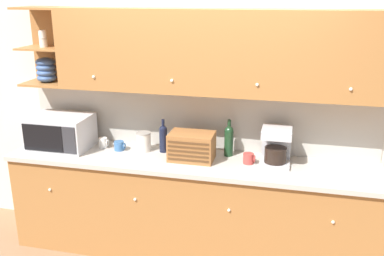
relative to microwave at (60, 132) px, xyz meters
name	(u,v)px	position (x,y,z in m)	size (l,w,h in m)	color
ground_plane	(197,233)	(1.25, 0.29, -1.08)	(24.00, 24.00, 0.00)	#896647
wall_back	(198,109)	(1.25, 0.32, 0.22)	(5.64, 0.06, 2.60)	beige
counter_unit	(190,206)	(1.25, -0.01, -0.62)	(3.26, 0.64, 0.93)	#A36B38
backsplash_panel	(197,118)	(1.25, 0.29, 0.13)	(3.24, 0.01, 0.57)	#B7B2A8
upper_cabinets	(211,52)	(1.40, 0.13, 0.77)	(3.24, 0.35, 0.70)	#A36B38
microwave	(60,132)	(0.00, 0.00, 0.00)	(0.56, 0.41, 0.31)	silver
mug_patterned_third	(103,143)	(0.39, 0.09, -0.11)	(0.09, 0.08, 0.09)	silver
mug	(119,146)	(0.56, 0.05, -0.11)	(0.10, 0.09, 0.09)	#38669E
storage_canister	(144,142)	(0.79, 0.09, -0.06)	(0.14, 0.14, 0.18)	silver
second_wine_bottle	(163,137)	(0.97, 0.11, -0.01)	(0.07, 0.07, 0.31)	black
bread_box	(192,146)	(1.27, -0.01, -0.03)	(0.39, 0.26, 0.24)	#996033
wine_bottle	(229,140)	(1.57, 0.16, 0.00)	(0.08, 0.08, 0.33)	#19381E
mug_blue_second	(249,158)	(1.76, 0.01, -0.11)	(0.10, 0.09, 0.09)	#B73D38
coffee_maker	(276,146)	(1.98, 0.07, 0.01)	(0.25, 0.25, 0.32)	#B7B7BC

